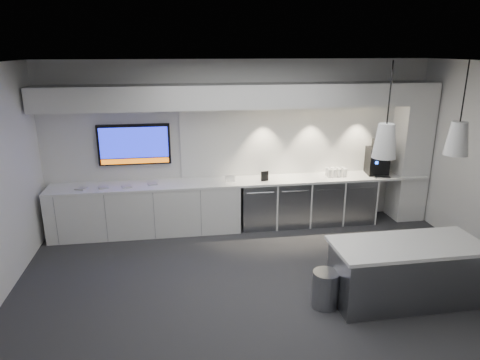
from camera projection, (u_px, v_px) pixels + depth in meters
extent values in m
plane|color=#2F2F31|center=(268.00, 288.00, 5.90)|extent=(7.00, 7.00, 0.00)
plane|color=black|center=(273.00, 64.00, 5.02)|extent=(7.00, 7.00, 0.00)
plane|color=white|center=(241.00, 144.00, 7.82)|extent=(7.00, 0.00, 7.00)
plane|color=white|center=(346.00, 289.00, 3.10)|extent=(7.00, 0.00, 7.00)
cube|color=white|center=(244.00, 181.00, 7.70)|extent=(6.80, 0.65, 0.04)
cube|color=white|center=(146.00, 210.00, 7.58)|extent=(3.30, 0.63, 0.86)
cube|color=gray|center=(257.00, 204.00, 7.87)|extent=(0.60, 0.61, 0.85)
cube|color=gray|center=(290.00, 202.00, 7.96)|extent=(0.60, 0.61, 0.85)
cube|color=gray|center=(323.00, 201.00, 8.05)|extent=(0.60, 0.61, 0.85)
cube|color=gray|center=(354.00, 199.00, 8.14)|extent=(0.60, 0.61, 0.85)
cube|color=white|center=(305.00, 139.00, 7.96)|extent=(4.60, 0.03, 1.30)
cube|color=white|center=(244.00, 96.00, 7.28)|extent=(6.90, 0.60, 0.40)
cube|color=white|center=(411.00, 152.00, 8.06)|extent=(0.55, 0.55, 2.60)
cube|color=black|center=(134.00, 145.00, 7.49)|extent=(1.25, 0.06, 0.72)
cube|color=#131BB3|center=(134.00, 143.00, 7.44)|extent=(1.17, 0.00, 0.54)
cube|color=orange|center=(135.00, 161.00, 7.54)|extent=(1.17, 0.00, 0.09)
cube|color=gray|center=(405.00, 274.00, 5.52)|extent=(1.84, 0.75, 0.77)
cube|color=white|center=(408.00, 245.00, 5.40)|extent=(1.93, 0.84, 0.05)
cylinder|color=gray|center=(325.00, 289.00, 5.44)|extent=(0.36, 0.36, 0.48)
cube|color=black|center=(377.00, 161.00, 8.02)|extent=(0.43, 0.46, 0.50)
cube|color=black|center=(379.00, 144.00, 7.92)|extent=(0.23, 0.23, 0.16)
cube|color=gray|center=(381.00, 176.00, 7.87)|extent=(0.30, 0.24, 0.03)
cube|color=black|center=(265.00, 176.00, 7.63)|extent=(0.14, 0.05, 0.18)
cube|color=white|center=(230.00, 178.00, 7.57)|extent=(0.18, 0.06, 0.14)
cube|color=#BABABA|center=(81.00, 189.00, 7.20)|extent=(0.20, 0.20, 0.02)
cube|color=#BABABA|center=(104.00, 187.00, 7.26)|extent=(0.20, 0.20, 0.02)
cube|color=#BABABA|center=(127.00, 186.00, 7.31)|extent=(0.20, 0.20, 0.02)
cube|color=#BABABA|center=(152.00, 184.00, 7.45)|extent=(0.20, 0.20, 0.02)
cone|color=white|center=(385.00, 141.00, 4.93)|extent=(0.28, 0.28, 0.40)
cylinder|color=black|center=(390.00, 93.00, 4.77)|extent=(0.02, 0.02, 0.70)
cone|color=white|center=(458.00, 139.00, 5.06)|extent=(0.28, 0.28, 0.40)
cylinder|color=black|center=(465.00, 91.00, 4.90)|extent=(0.02, 0.02, 0.70)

